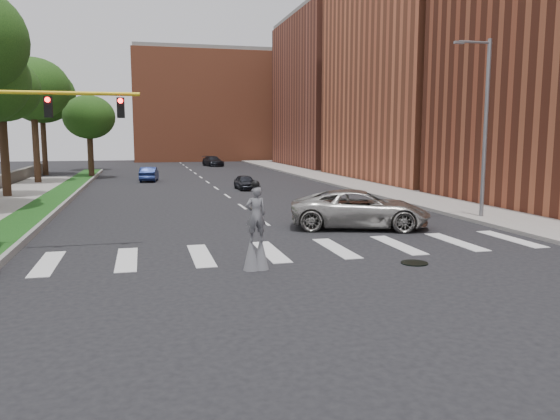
% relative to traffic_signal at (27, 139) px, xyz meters
% --- Properties ---
extents(ground_plane, '(160.00, 160.00, 0.00)m').
position_rel_traffic_signal_xyz_m(ground_plane, '(9.78, -3.00, -4.15)').
color(ground_plane, black).
rests_on(ground_plane, ground).
extents(grass_median, '(2.00, 60.00, 0.25)m').
position_rel_traffic_signal_xyz_m(grass_median, '(-1.72, 17.00, -4.03)').
color(grass_median, '#134112').
rests_on(grass_median, ground).
extents(median_curb, '(0.20, 60.00, 0.28)m').
position_rel_traffic_signal_xyz_m(median_curb, '(-0.67, 17.00, -4.01)').
color(median_curb, gray).
rests_on(median_curb, ground).
extents(sidewalk_right, '(5.00, 90.00, 0.18)m').
position_rel_traffic_signal_xyz_m(sidewalk_right, '(22.28, 22.00, -4.06)').
color(sidewalk_right, gray).
rests_on(sidewalk_right, ground).
extents(manhole, '(0.90, 0.90, 0.04)m').
position_rel_traffic_signal_xyz_m(manhole, '(12.78, -5.00, -4.13)').
color(manhole, black).
rests_on(manhole, ground).
extents(building_mid, '(16.00, 22.00, 24.00)m').
position_rel_traffic_signal_xyz_m(building_mid, '(31.78, 27.00, 7.85)').
color(building_mid, '#BB5D3A').
rests_on(building_mid, ground).
extents(building_far, '(16.00, 22.00, 20.00)m').
position_rel_traffic_signal_xyz_m(building_far, '(31.78, 51.00, 5.85)').
color(building_far, brown).
rests_on(building_far, ground).
extents(building_backdrop, '(26.00, 14.00, 18.00)m').
position_rel_traffic_signal_xyz_m(building_backdrop, '(15.78, 75.00, 4.85)').
color(building_backdrop, '#BB5D3A').
rests_on(building_backdrop, ground).
extents(streetlight, '(2.05, 0.20, 9.00)m').
position_rel_traffic_signal_xyz_m(streetlight, '(20.68, 3.00, 0.75)').
color(streetlight, slate).
rests_on(streetlight, ground).
extents(traffic_signal, '(5.30, 0.23, 6.20)m').
position_rel_traffic_signal_xyz_m(traffic_signal, '(0.00, 0.00, 0.00)').
color(traffic_signal, black).
rests_on(traffic_signal, ground).
extents(stilt_performer, '(0.84, 0.54, 2.88)m').
position_rel_traffic_signal_xyz_m(stilt_performer, '(7.43, -4.50, -3.00)').
color(stilt_performer, black).
rests_on(stilt_performer, ground).
extents(suv_crossing, '(7.00, 4.81, 1.78)m').
position_rel_traffic_signal_xyz_m(suv_crossing, '(13.75, 2.15, -3.26)').
color(suv_crossing, '#A7A49E').
rests_on(suv_crossing, ground).
extents(car_near, '(1.52, 3.47, 1.16)m').
position_rel_traffic_signal_xyz_m(car_near, '(11.90, 21.33, -3.57)').
color(car_near, black).
rests_on(car_near, ground).
extents(car_mid, '(1.91, 4.26, 1.36)m').
position_rel_traffic_signal_xyz_m(car_mid, '(4.58, 31.30, -3.47)').
color(car_mid, navy).
rests_on(car_mid, ground).
extents(car_far, '(2.91, 5.14, 1.41)m').
position_rel_traffic_signal_xyz_m(car_far, '(13.57, 55.04, -3.45)').
color(car_far, black).
rests_on(car_far, ground).
extents(tree_3, '(5.13, 5.13, 9.54)m').
position_rel_traffic_signal_xyz_m(tree_3, '(-5.04, 19.23, 3.14)').
color(tree_3, black).
rests_on(tree_3, ground).
extents(tree_4, '(6.27, 6.27, 10.95)m').
position_rel_traffic_signal_xyz_m(tree_4, '(-4.98, 30.43, 4.09)').
color(tree_4, black).
rests_on(tree_4, ground).
extents(tree_5, '(7.01, 7.01, 11.53)m').
position_rel_traffic_signal_xyz_m(tree_5, '(-6.20, 42.25, 4.36)').
color(tree_5, black).
rests_on(tree_5, ground).
extents(tree_6, '(5.06, 5.06, 8.23)m').
position_rel_traffic_signal_xyz_m(tree_6, '(-0.98, 36.40, 1.88)').
color(tree_6, black).
rests_on(tree_6, ground).
extents(tree_7, '(4.97, 4.97, 8.16)m').
position_rel_traffic_signal_xyz_m(tree_7, '(-2.23, 49.87, 1.85)').
color(tree_7, black).
rests_on(tree_7, ground).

